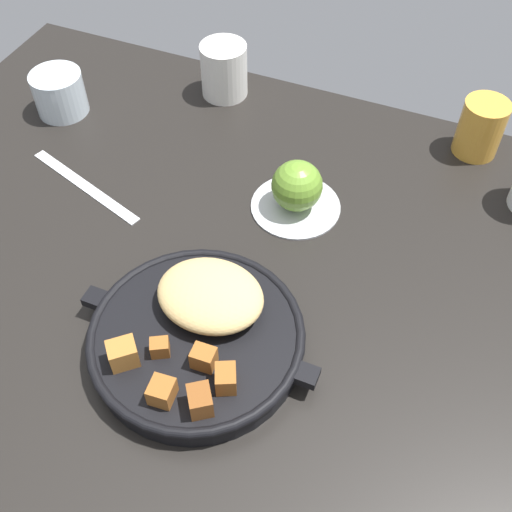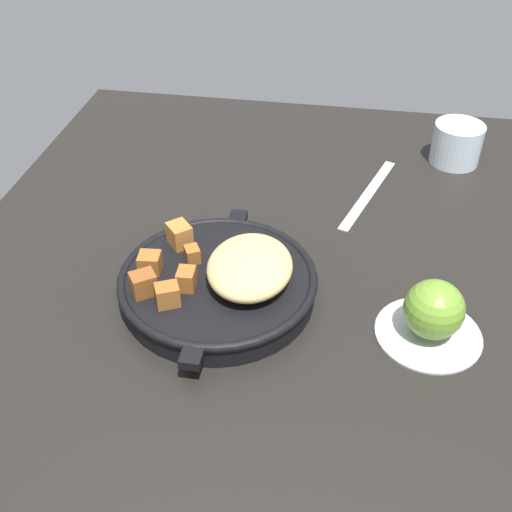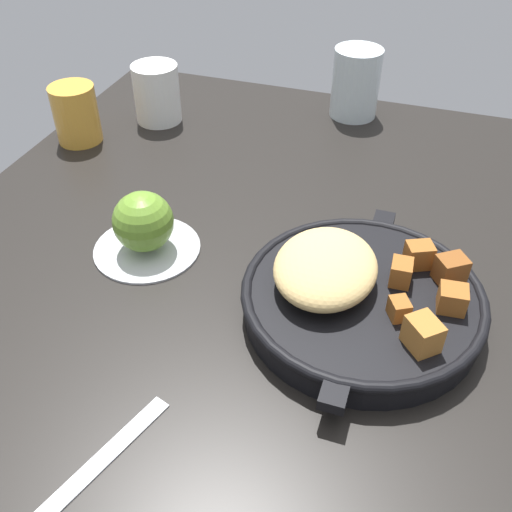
% 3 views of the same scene
% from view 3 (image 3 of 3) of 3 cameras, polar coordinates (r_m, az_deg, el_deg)
% --- Properties ---
extents(ground_plane, '(1.12, 0.93, 0.02)m').
position_cam_3_polar(ground_plane, '(0.64, 2.42, -6.66)').
color(ground_plane, black).
extents(cast_iron_skillet, '(0.30, 0.25, 0.08)m').
position_cam_3_polar(cast_iron_skillet, '(0.62, 9.86, -3.71)').
color(cast_iron_skillet, black).
rests_on(cast_iron_skillet, ground_plane).
extents(saucer_plate, '(0.13, 0.13, 0.01)m').
position_cam_3_polar(saucer_plate, '(0.72, -10.52, 0.82)').
color(saucer_plate, '#B7BABF').
rests_on(saucer_plate, ground_plane).
extents(red_apple, '(0.07, 0.07, 0.07)m').
position_cam_3_polar(red_apple, '(0.70, -10.90, 3.30)').
color(red_apple, olive).
rests_on(red_apple, saucer_plate).
extents(butter_knife, '(0.22, 0.08, 0.00)m').
position_cam_3_polar(butter_knife, '(0.53, -17.93, -21.05)').
color(butter_knife, silver).
rests_on(butter_knife, ground_plane).
extents(white_creamer_pitcher, '(0.07, 0.07, 0.09)m').
position_cam_3_polar(white_creamer_pitcher, '(0.99, -9.60, 15.30)').
color(white_creamer_pitcher, white).
rests_on(white_creamer_pitcher, ground_plane).
extents(juice_glass_amber, '(0.07, 0.07, 0.09)m').
position_cam_3_polar(juice_glass_amber, '(0.96, -17.08, 13.04)').
color(juice_glass_amber, gold).
rests_on(juice_glass_amber, ground_plane).
extents(water_glass_tall, '(0.08, 0.08, 0.11)m').
position_cam_3_polar(water_glass_tall, '(1.00, 9.65, 16.23)').
color(water_glass_tall, silver).
rests_on(water_glass_tall, ground_plane).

